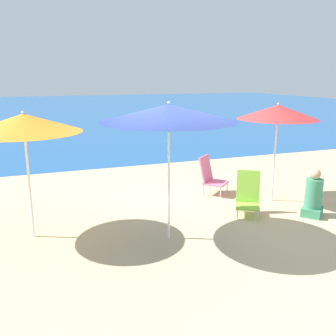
{
  "coord_description": "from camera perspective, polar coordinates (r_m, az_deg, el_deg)",
  "views": [
    {
      "loc": [
        -2.25,
        -5.5,
        2.54
      ],
      "look_at": [
        -0.11,
        0.32,
        1.0
      ],
      "focal_mm": 40.0,
      "sensor_mm": 36.0,
      "label": 1
    }
  ],
  "objects": [
    {
      "name": "ground_plane",
      "position": [
        6.46,
        1.88,
        -9.21
      ],
      "size": [
        60.0,
        60.0,
        0.0
      ],
      "primitive_type": "plane",
      "color": "#C6B284"
    },
    {
      "name": "sea_water",
      "position": [
        30.36,
        -16.08,
        8.61
      ],
      "size": [
        60.0,
        40.0,
        0.01
      ],
      "color": "#1E5699",
      "rests_on": "ground"
    },
    {
      "name": "beach_umbrella_navy",
      "position": [
        5.59,
        0.11,
        8.39
      ],
      "size": [
        2.07,
        2.07,
        2.17
      ],
      "color": "white",
      "rests_on": "ground"
    },
    {
      "name": "beach_umbrella_orange",
      "position": [
        6.07,
        -21.14,
        6.38
      ],
      "size": [
        1.74,
        1.74,
        2.02
      ],
      "color": "white",
      "rests_on": "ground"
    },
    {
      "name": "beach_umbrella_red",
      "position": [
        7.75,
        16.38,
        8.16
      ],
      "size": [
        1.59,
        1.59,
        2.02
      ],
      "color": "white",
      "rests_on": "ground"
    },
    {
      "name": "beach_chair_pink",
      "position": [
        8.22,
        6.48,
        -1.12
      ],
      "size": [
        0.72,
        0.72,
        0.84
      ],
      "rotation": [
        0.0,
        0.0,
        0.72
      ],
      "color": "silver",
      "rests_on": "ground"
    },
    {
      "name": "beach_chair_lime",
      "position": [
        7.15,
        12.07,
        -4.03
      ],
      "size": [
        0.64,
        0.67,
        0.81
      ],
      "rotation": [
        0.0,
        0.0,
        -0.54
      ],
      "color": "silver",
      "rests_on": "ground"
    },
    {
      "name": "person_seated_near",
      "position": [
        7.4,
        21.27,
        -4.07
      ],
      "size": [
        0.52,
        0.52,
        0.9
      ],
      "rotation": [
        0.0,
        0.0,
        -0.88
      ],
      "color": "#3F8C66",
      "rests_on": "ground"
    }
  ]
}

